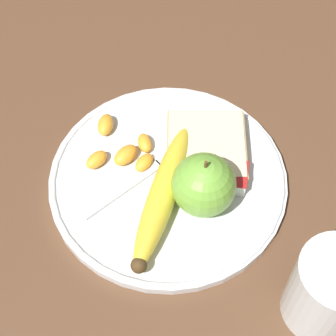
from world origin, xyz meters
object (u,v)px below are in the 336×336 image
bread_slice (206,148)px  plate (168,179)px  banana (163,195)px  apple (204,185)px  juice_glass (329,292)px  fork (148,171)px  jam_packet (234,178)px

bread_slice → plate: bearing=-43.2°
banana → apple: bearing=99.9°
juice_glass → bread_slice: (-0.17, -0.14, -0.02)m
bread_slice → fork: bearing=-58.4°
apple → jam_packet: 0.05m
apple → fork: bearing=-113.4°
plate → jam_packet: 0.08m
banana → bread_slice: bearing=152.9°
apple → bread_slice: (-0.07, -0.00, -0.03)m
bread_slice → jam_packet: size_ratio=3.00×
jam_packet → juice_glass: bearing=38.0°
apple → jam_packet: apple is taller
apple → plate: bearing=-121.1°
bread_slice → apple: bearing=3.9°
plate → banana: banana is taller
jam_packet → apple: bearing=-45.8°
banana → fork: (-0.04, -0.03, -0.01)m
plate → fork: 0.03m
fork → jam_packet: size_ratio=3.56×
plate → fork: (-0.00, -0.02, 0.01)m
bread_slice → jam_packet: bearing=44.9°
fork → jam_packet: (-0.00, 0.10, 0.01)m
fork → jam_packet: bearing=-48.5°
bread_slice → jam_packet: same height
jam_packet → bread_slice: bearing=-135.1°
juice_glass → bread_slice: juice_glass is taller
juice_glass → bread_slice: 0.23m
plate → apple: (0.03, 0.05, 0.04)m
apple → bread_slice: size_ratio=0.72×
juice_glass → fork: size_ratio=0.74×
apple → fork: size_ratio=0.61×
plate → bread_slice: size_ratio=2.51×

